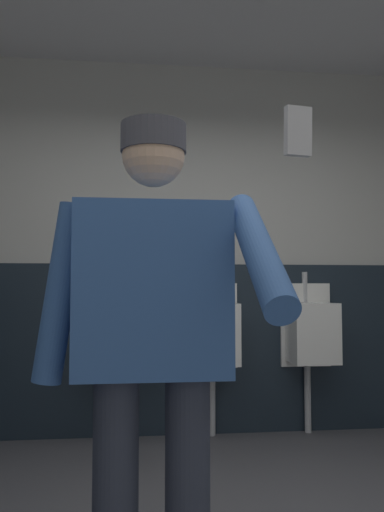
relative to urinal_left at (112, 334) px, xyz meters
name	(u,v)px	position (x,y,z in m)	size (l,w,h in m)	color
wall_back	(191,246)	(0.60, 0.22, 0.67)	(4.43, 0.12, 2.89)	#B2B2AD
wainscot_band_back	(192,348)	(0.60, 0.14, -0.13)	(3.83, 0.03, 1.30)	#19232D
urinal_left	(112,334)	(0.00, 0.00, 0.00)	(0.40, 0.34, 1.24)	white
urinal_middle	(214,333)	(0.75, 0.00, 0.00)	(0.40, 0.34, 1.24)	white
urinal_right	(311,332)	(1.50, 0.00, 0.00)	(0.40, 0.34, 1.24)	white
privacy_divider_panel	(164,310)	(0.38, -0.07, 0.17)	(0.04, 0.40, 0.90)	#4C4C51
person	(153,337)	(0.22, -2.17, 0.18)	(0.69, 0.60, 1.63)	#2D3342
cell_phone	(298,131)	(0.52, -2.67, 0.68)	(0.06, 0.02, 0.11)	silver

